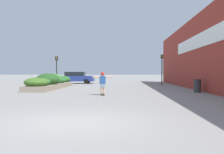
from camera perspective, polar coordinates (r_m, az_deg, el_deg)
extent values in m
plane|color=gray|center=(7.53, -8.45, -10.13)|extent=(300.00, 300.00, 0.00)
cube|color=maroon|center=(20.35, 20.66, 5.62)|extent=(0.60, 38.27, 6.20)
cube|color=gray|center=(23.36, -13.68, -2.03)|extent=(1.86, 9.58, 0.43)
ellipsoid|color=#3D6623|center=(19.79, -16.97, -1.18)|extent=(1.79, 1.83, 0.73)
ellipsoid|color=#286028|center=(20.81, -15.97, -1.11)|extent=(1.61, 1.56, 0.69)
ellipsoid|color=#234C1E|center=(22.40, -14.48, -0.58)|extent=(2.01, 2.08, 1.07)
ellipsoid|color=#33702D|center=(24.07, -13.30, -0.46)|extent=(1.60, 1.31, 1.08)
ellipsoid|color=#286028|center=(25.45, -12.40, -0.76)|extent=(1.73, 1.60, 0.63)
ellipsoid|color=#286028|center=(27.44, -11.12, -0.52)|extent=(1.58, 1.32, 0.76)
cube|color=black|center=(15.95, -2.18, -3.90)|extent=(0.40, 0.77, 0.01)
cylinder|color=beige|center=(16.20, -2.65, -4.02)|extent=(0.07, 0.06, 0.05)
cylinder|color=beige|center=(16.23, -2.03, -4.01)|extent=(0.07, 0.06, 0.05)
cylinder|color=beige|center=(15.68, -2.33, -4.19)|extent=(0.07, 0.06, 0.05)
cylinder|color=beige|center=(15.71, -1.69, -4.18)|extent=(0.07, 0.06, 0.05)
cylinder|color=tan|center=(15.91, -2.45, -2.74)|extent=(0.14, 0.14, 0.64)
cylinder|color=tan|center=(15.94, -1.91, -2.73)|extent=(0.14, 0.14, 0.64)
cube|color=slate|center=(15.91, -2.18, -2.00)|extent=(0.27, 0.24, 0.23)
cube|color=#234C8C|center=(15.90, -2.18, -0.68)|extent=(0.40, 0.27, 0.50)
cylinder|color=tan|center=(15.83, -3.67, 0.00)|extent=(0.48, 0.20, 0.08)
cylinder|color=tan|center=(15.97, -0.71, 0.01)|extent=(0.48, 0.20, 0.08)
sphere|color=tan|center=(15.89, -2.18, 0.60)|extent=(0.21, 0.21, 0.21)
sphere|color=red|center=(15.89, -2.18, 0.73)|extent=(0.24, 0.24, 0.24)
cylinder|color=#38383D|center=(19.23, 18.95, -2.01)|extent=(0.52, 0.52, 0.90)
cylinder|color=black|center=(19.21, 18.95, -0.60)|extent=(0.55, 0.55, 0.05)
cube|color=navy|center=(32.98, -8.10, -0.35)|extent=(4.52, 1.87, 0.70)
cube|color=black|center=(33.00, -8.41, 0.72)|extent=(2.48, 1.64, 0.52)
cylinder|color=black|center=(33.62, -5.46, -0.91)|extent=(0.61, 0.22, 0.61)
cylinder|color=black|center=(31.87, -5.93, -1.02)|extent=(0.61, 0.22, 0.61)
cylinder|color=black|center=(34.15, -10.12, -0.89)|extent=(0.61, 0.22, 0.61)
cylinder|color=black|center=(32.42, -10.83, -1.00)|extent=(0.61, 0.22, 0.61)
cylinder|color=black|center=(36.61, 24.31, -0.84)|extent=(0.60, 0.22, 0.60)
cylinder|color=black|center=(38.14, 23.42, -0.76)|extent=(0.60, 0.22, 0.60)
cylinder|color=black|center=(29.21, -12.55, 0.95)|extent=(0.11, 0.11, 2.83)
cube|color=black|center=(29.25, -12.57, 4.17)|extent=(0.28, 0.20, 0.45)
sphere|color=#2D2823|center=(29.15, -12.63, 4.47)|extent=(0.15, 0.15, 0.15)
sphere|color=orange|center=(29.14, -12.63, 4.18)|extent=(0.15, 0.15, 0.15)
sphere|color=#2D2823|center=(29.13, -12.63, 3.89)|extent=(0.15, 0.15, 0.15)
cylinder|color=black|center=(29.27, 11.34, 1.18)|extent=(0.11, 0.11, 3.06)
cube|color=black|center=(29.33, 11.35, 4.61)|extent=(0.28, 0.20, 0.45)
sphere|color=#2D2823|center=(29.22, 11.39, 4.92)|extent=(0.15, 0.15, 0.15)
sphere|color=orange|center=(29.21, 11.38, 4.62)|extent=(0.15, 0.15, 0.15)
sphere|color=#2D2823|center=(29.20, 11.38, 4.33)|extent=(0.15, 0.15, 0.15)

